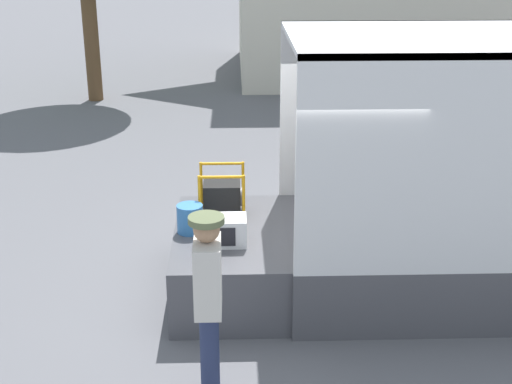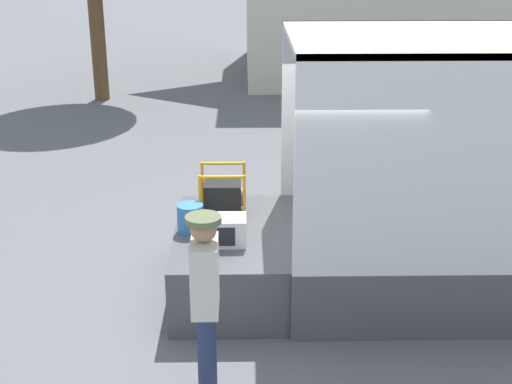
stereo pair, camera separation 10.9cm
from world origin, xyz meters
The scene contains 6 objects.
ground_plane centered at (0.00, 0.00, 0.00)m, with size 160.00×160.00×0.00m, color slate.
tailgate_deck centered at (-0.65, 0.00, 0.38)m, with size 1.30×2.24×0.77m, color #4C4C51.
microwave centered at (-0.68, -0.36, 0.92)m, with size 0.44×0.36×0.31m.
portable_generator centered at (-0.72, 0.46, 0.99)m, with size 0.56×0.53×0.60m.
orange_bucket centered at (-1.11, -0.03, 0.93)m, with size 0.30×0.30×0.33m.
worker_person centered at (-0.83, -1.97, 1.09)m, with size 0.32×0.44×1.77m.
Camera 2 is at (-0.48, -7.62, 4.13)m, focal length 50.00 mm.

